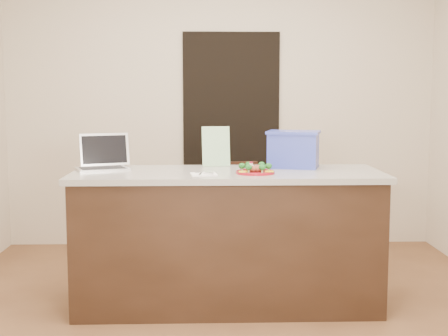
{
  "coord_description": "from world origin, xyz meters",
  "views": [
    {
      "loc": [
        -0.15,
        -3.87,
        1.44
      ],
      "look_at": [
        -0.02,
        0.2,
        0.95
      ],
      "focal_mm": 50.0,
      "sensor_mm": 36.0,
      "label": 1
    }
  ],
  "objects_px": {
    "yogurt_bottle": "(251,168)",
    "chair": "(234,211)",
    "plate": "(255,172)",
    "napkin": "(204,174)",
    "island": "(227,238)",
    "laptop": "(103,159)",
    "blue_box": "(293,149)"
  },
  "relations": [
    {
      "from": "napkin",
      "to": "yogurt_bottle",
      "type": "relative_size",
      "value": 2.23
    },
    {
      "from": "chair",
      "to": "blue_box",
      "type": "bearing_deg",
      "value": -66.2
    },
    {
      "from": "yogurt_bottle",
      "to": "blue_box",
      "type": "height_order",
      "value": "blue_box"
    },
    {
      "from": "yogurt_bottle",
      "to": "chair",
      "type": "bearing_deg",
      "value": 94.76
    },
    {
      "from": "yogurt_bottle",
      "to": "chair",
      "type": "xyz_separation_m",
      "value": [
        -0.07,
        0.85,
        -0.45
      ]
    },
    {
      "from": "laptop",
      "to": "chair",
      "type": "xyz_separation_m",
      "value": [
        0.93,
        0.61,
        -0.48
      ]
    },
    {
      "from": "laptop",
      "to": "plate",
      "type": "bearing_deg",
      "value": -35.28
    },
    {
      "from": "plate",
      "to": "napkin",
      "type": "xyz_separation_m",
      "value": [
        -0.33,
        -0.05,
        -0.01
      ]
    },
    {
      "from": "plate",
      "to": "napkin",
      "type": "bearing_deg",
      "value": -171.61
    },
    {
      "from": "yogurt_bottle",
      "to": "napkin",
      "type": "bearing_deg",
      "value": -164.75
    },
    {
      "from": "plate",
      "to": "island",
      "type": "bearing_deg",
      "value": 145.54
    },
    {
      "from": "plate",
      "to": "blue_box",
      "type": "bearing_deg",
      "value": 47.23
    },
    {
      "from": "island",
      "to": "plate",
      "type": "distance_m",
      "value": 0.51
    },
    {
      "from": "island",
      "to": "napkin",
      "type": "relative_size",
      "value": 12.75
    },
    {
      "from": "plate",
      "to": "laptop",
      "type": "height_order",
      "value": "laptop"
    },
    {
      "from": "blue_box",
      "to": "chair",
      "type": "xyz_separation_m",
      "value": [
        -0.39,
        0.57,
        -0.55
      ]
    },
    {
      "from": "plate",
      "to": "chair",
      "type": "bearing_deg",
      "value": 96.14
    },
    {
      "from": "yogurt_bottle",
      "to": "chair",
      "type": "relative_size",
      "value": 0.08
    },
    {
      "from": "yogurt_bottle",
      "to": "laptop",
      "type": "bearing_deg",
      "value": 166.24
    },
    {
      "from": "island",
      "to": "laptop",
      "type": "height_order",
      "value": "laptop"
    },
    {
      "from": "island",
      "to": "laptop",
      "type": "bearing_deg",
      "value": 169.41
    },
    {
      "from": "island",
      "to": "yogurt_bottle",
      "type": "height_order",
      "value": "yogurt_bottle"
    },
    {
      "from": "plate",
      "to": "chair",
      "type": "height_order",
      "value": "plate"
    },
    {
      "from": "plate",
      "to": "blue_box",
      "type": "relative_size",
      "value": 0.61
    },
    {
      "from": "napkin",
      "to": "yogurt_bottle",
      "type": "distance_m",
      "value": 0.32
    },
    {
      "from": "napkin",
      "to": "chair",
      "type": "distance_m",
      "value": 1.05
    },
    {
      "from": "blue_box",
      "to": "plate",
      "type": "bearing_deg",
      "value": -117.03
    },
    {
      "from": "yogurt_bottle",
      "to": "blue_box",
      "type": "distance_m",
      "value": 0.43
    },
    {
      "from": "island",
      "to": "blue_box",
      "type": "bearing_deg",
      "value": 22.48
    },
    {
      "from": "island",
      "to": "laptop",
      "type": "xyz_separation_m",
      "value": [
        -0.85,
        0.16,
        0.52
      ]
    },
    {
      "from": "laptop",
      "to": "blue_box",
      "type": "bearing_deg",
      "value": -18.42
    },
    {
      "from": "chair",
      "to": "yogurt_bottle",
      "type": "bearing_deg",
      "value": -95.67
    }
  ]
}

